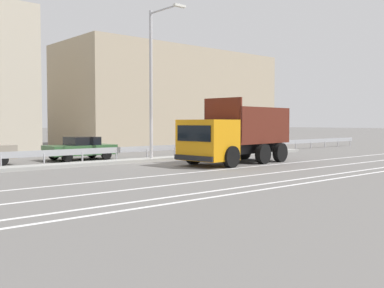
{
  "coord_description": "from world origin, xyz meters",
  "views": [
    {
      "loc": [
        -14.37,
        -18.56,
        2.16
      ],
      "look_at": [
        1.64,
        -0.17,
        1.0
      ],
      "focal_mm": 42.0,
      "sensor_mm": 36.0,
      "label": 1
    }
  ],
  "objects_px": {
    "street_lamp_1": "(153,77)",
    "parked_car_3": "(81,148)",
    "dump_truck": "(227,141)",
    "median_road_sign": "(249,134)"
  },
  "relations": [
    {
      "from": "dump_truck",
      "to": "median_road_sign",
      "type": "xyz_separation_m",
      "value": [
        6.25,
        4.08,
        0.16
      ]
    },
    {
      "from": "median_road_sign",
      "to": "street_lamp_1",
      "type": "distance_m",
      "value": 8.84
    },
    {
      "from": "median_road_sign",
      "to": "street_lamp_1",
      "type": "xyz_separation_m",
      "value": [
        -8.2,
        -0.33,
        3.3
      ]
    },
    {
      "from": "street_lamp_1",
      "to": "parked_car_3",
      "type": "relative_size",
      "value": 2.11
    },
    {
      "from": "dump_truck",
      "to": "median_road_sign",
      "type": "bearing_deg",
      "value": -62.15
    },
    {
      "from": "dump_truck",
      "to": "parked_car_3",
      "type": "bearing_deg",
      "value": 25.26
    },
    {
      "from": "dump_truck",
      "to": "street_lamp_1",
      "type": "relative_size",
      "value": 0.83
    },
    {
      "from": "street_lamp_1",
      "to": "parked_car_3",
      "type": "bearing_deg",
      "value": 123.5
    },
    {
      "from": "parked_car_3",
      "to": "median_road_sign",
      "type": "bearing_deg",
      "value": -106.51
    },
    {
      "from": "dump_truck",
      "to": "parked_car_3",
      "type": "xyz_separation_m",
      "value": [
        -4.44,
        7.52,
        -0.54
      ]
    }
  ]
}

